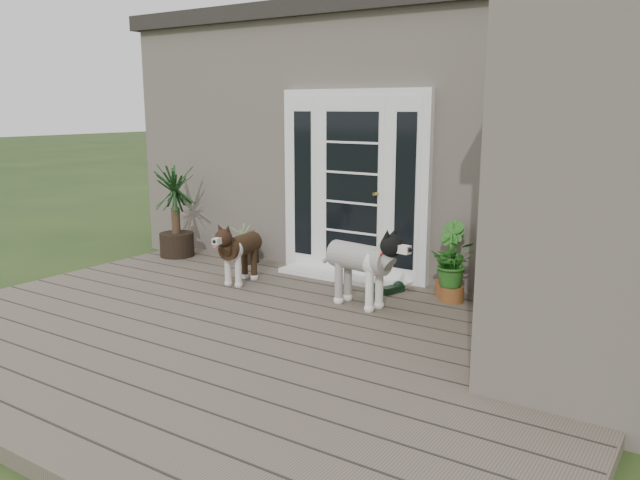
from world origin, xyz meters
The scene contains 15 objects.
deck centered at (0.00, 0.40, 0.06)m, with size 6.20×4.60×0.12m, color #6B5B4C.
house_main centered at (0.00, 4.65, 1.55)m, with size 7.40×4.00×3.10m, color #665E54.
roof_main centered at (0.00, 4.65, 3.20)m, with size 7.60×4.20×0.20m, color #2D2826.
door_unit centered at (-0.20, 2.60, 1.19)m, with size 1.90×0.14×2.15m, color white.
door_step centered at (-0.20, 2.40, 0.14)m, with size 1.60×0.40×0.05m, color white.
brindle_dog centered at (-1.07, 1.61, 0.43)m, with size 0.32×0.75×0.62m, color #392514, non-canonical shape.
white_dog centered at (0.47, 1.60, 0.48)m, with size 0.37×0.87×0.72m, color silver, non-canonical shape.
spider_plant centered at (-1.64, 2.38, 0.40)m, with size 0.52×0.52×0.56m, color #ACBD74, non-canonical shape.
yucca centered at (-2.65, 2.15, 0.74)m, with size 0.85×0.85×1.23m, color black, non-canonical shape.
herb_a centered at (1.19, 2.25, 0.41)m, with size 0.45×0.45×0.57m, color #17531D.
herb_b centered at (1.08, 2.40, 0.41)m, with size 0.39×0.39×0.58m, color #1C4C15.
herb_c centered at (1.91, 2.40, 0.44)m, with size 0.41×0.41×0.63m, color #235D1A.
sapling centered at (2.05, 1.66, 0.98)m, with size 0.51×0.51×1.72m, color #1F651C, non-canonical shape.
clog_left centered at (0.40, 1.99, 0.17)m, with size 0.14×0.30×0.09m, color #15361E, non-canonical shape.
clog_right centered at (0.54, 2.18, 0.17)m, with size 0.15×0.31×0.09m, color black, non-canonical shape.
Camera 1 is at (3.50, -3.71, 2.07)m, focal length 35.75 mm.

